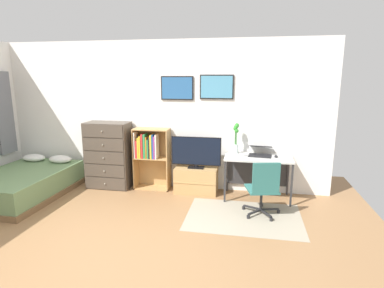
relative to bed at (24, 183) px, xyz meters
name	(u,v)px	position (x,y,z in m)	size (l,w,h in m)	color
ground_plane	(107,252)	(2.22, -1.42, -0.23)	(7.20, 7.20, 0.00)	#936B44
wall_back_with_posters	(161,115)	(2.23, 1.01, 1.13)	(6.12, 0.09, 2.70)	white
area_rug	(244,217)	(3.81, -0.15, -0.23)	(1.70, 1.20, 0.01)	#9E937F
bed	(24,183)	(0.00, 0.00, 0.00)	(1.33, 1.92, 0.58)	brown
dresser	(109,155)	(1.27, 0.73, 0.39)	(0.81, 0.46, 1.24)	#4C4238
bookshelf	(150,153)	(2.05, 0.79, 0.45)	(0.65, 0.30, 1.13)	tan
tv_stand	(196,180)	(2.93, 0.75, 0.00)	(0.76, 0.41, 0.46)	tan
television	(196,153)	(2.93, 0.73, 0.51)	(0.88, 0.16, 0.56)	black
desk	(258,163)	(4.01, 0.73, 0.37)	(1.12, 0.60, 0.74)	silver
office_chair	(263,187)	(4.08, -0.07, 0.23)	(0.58, 0.57, 0.86)	#232326
laptop	(260,151)	(4.04, 0.77, 0.57)	(0.42, 0.45, 0.17)	black
computer_mouse	(276,156)	(4.30, 0.67, 0.53)	(0.06, 0.10, 0.03)	#262628
bamboo_vase	(236,137)	(3.62, 0.81, 0.80)	(0.10, 0.11, 0.53)	silver
wine_glass	(242,149)	(3.73, 0.60, 0.64)	(0.07, 0.07, 0.18)	silver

